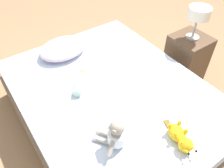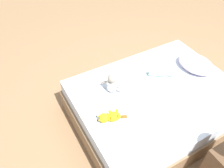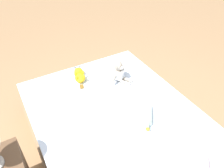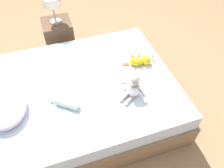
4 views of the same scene
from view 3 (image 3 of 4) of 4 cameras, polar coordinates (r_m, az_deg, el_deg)
The scene contains 6 objects.
ground_plane at distance 2.42m, azimuth 1.22°, elevation -15.41°, with size 16.00×16.00×0.00m, color #93704C.
bed at distance 2.24m, azimuth 1.30°, elevation -12.03°, with size 1.49×1.92×0.46m.
pillow at distance 1.76m, azimuth 17.10°, elevation -19.06°, with size 0.52×0.42×0.13m.
plush_monkey at distance 2.40m, azimuth 1.81°, elevation 2.86°, with size 0.26×0.25×0.24m.
plush_yellow_creature at distance 2.48m, azimuth -8.43°, elevation 2.30°, with size 0.16×0.33×0.10m.
glass_bottle at distance 2.04m, azimuth 9.26°, elevation -7.87°, with size 0.22×0.26×0.07m.
Camera 3 is at (0.74, 1.20, 1.97)m, focal length 35.43 mm.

